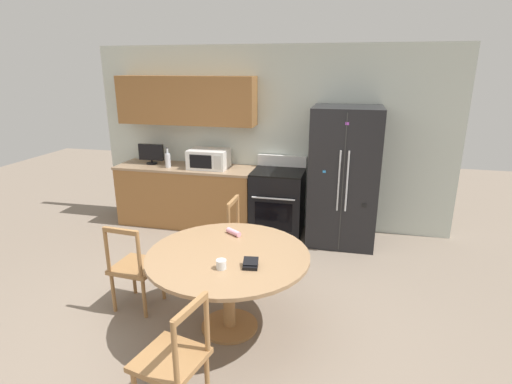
% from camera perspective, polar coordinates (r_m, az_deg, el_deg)
% --- Properties ---
extents(ground_plane, '(14.00, 14.00, 0.00)m').
position_cam_1_polar(ground_plane, '(3.97, -6.37, -18.05)').
color(ground_plane, gray).
extents(back_wall, '(5.20, 0.44, 2.60)m').
position_cam_1_polar(back_wall, '(5.87, -1.11, 9.01)').
color(back_wall, silver).
rests_on(back_wall, ground_plane).
extents(kitchen_counter, '(2.06, 0.64, 0.90)m').
position_cam_1_polar(kitchen_counter, '(6.09, -9.80, -0.48)').
color(kitchen_counter, '#936033').
rests_on(kitchen_counter, ground_plane).
extents(refrigerator, '(0.88, 0.79, 1.83)m').
position_cam_1_polar(refrigerator, '(5.40, 12.41, 2.17)').
color(refrigerator, black).
rests_on(refrigerator, ground_plane).
extents(oven_range, '(0.71, 0.68, 1.08)m').
position_cam_1_polar(oven_range, '(5.68, 3.13, -1.40)').
color(oven_range, black).
rests_on(oven_range, ground_plane).
extents(microwave, '(0.56, 0.40, 0.27)m').
position_cam_1_polar(microwave, '(5.80, -6.76, 4.73)').
color(microwave, white).
rests_on(microwave, kitchen_counter).
extents(countertop_tv, '(0.39, 0.16, 0.30)m').
position_cam_1_polar(countertop_tv, '(6.20, -14.75, 5.38)').
color(countertop_tv, black).
rests_on(countertop_tv, kitchen_counter).
extents(counter_bottle, '(0.08, 0.08, 0.29)m').
position_cam_1_polar(counter_bottle, '(5.94, -12.48, 4.51)').
color(counter_bottle, silver).
rests_on(counter_bottle, kitchen_counter).
extents(dining_table, '(1.43, 1.43, 0.75)m').
position_cam_1_polar(dining_table, '(3.57, -3.97, -10.41)').
color(dining_table, '#997551').
rests_on(dining_table, ground_plane).
extents(dining_chair_left, '(0.45, 0.45, 0.90)m').
position_cam_1_polar(dining_chair_left, '(4.13, -16.90, -10.24)').
color(dining_chair_left, '#9E7042').
rests_on(dining_chair_left, ground_plane).
extents(dining_chair_near, '(0.50, 0.50, 0.90)m').
position_cam_1_polar(dining_chair_near, '(2.93, -11.67, -22.48)').
color(dining_chair_near, '#9E7042').
rests_on(dining_chair_near, ground_plane).
extents(dining_chair_far, '(0.43, 0.43, 0.90)m').
position_cam_1_polar(dining_chair_far, '(4.54, -1.26, -6.81)').
color(dining_chair_far, '#9E7042').
rests_on(dining_chair_far, ground_plane).
extents(candle_glass, '(0.08, 0.08, 0.08)m').
position_cam_1_polar(candle_glass, '(3.27, -4.99, -10.32)').
color(candle_glass, silver).
rests_on(candle_glass, dining_table).
extents(folded_napkin, '(0.17, 0.14, 0.05)m').
position_cam_1_polar(folded_napkin, '(3.88, -3.22, -5.75)').
color(folded_napkin, pink).
rests_on(folded_napkin, dining_table).
extents(wallet, '(0.14, 0.14, 0.07)m').
position_cam_1_polar(wallet, '(3.28, -0.78, -10.27)').
color(wallet, black).
rests_on(wallet, dining_table).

